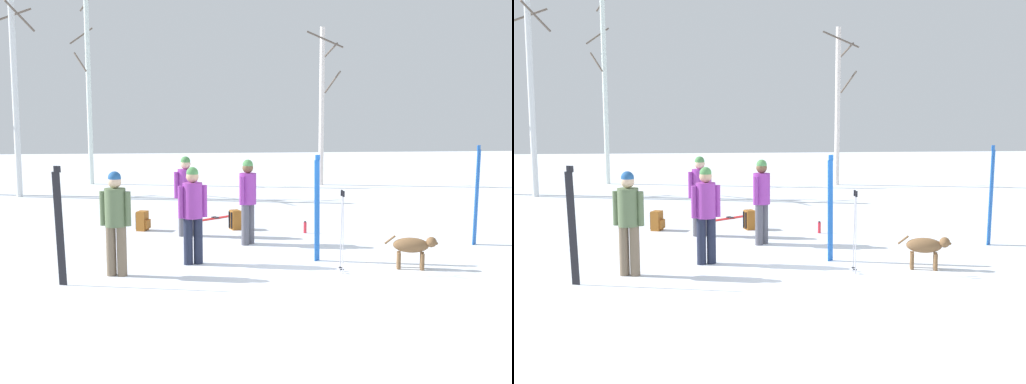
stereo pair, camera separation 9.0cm
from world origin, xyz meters
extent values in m
plane|color=white|center=(0.00, 0.00, 0.00)|extent=(60.00, 60.00, 0.00)
cylinder|color=#4C4C56|center=(-2.23, 3.20, 0.41)|extent=(0.16, 0.16, 0.82)
cylinder|color=#4C4C56|center=(-2.06, 3.26, 0.41)|extent=(0.16, 0.16, 0.82)
cylinder|color=purple|center=(-2.15, 3.23, 1.13)|extent=(0.34, 0.34, 0.62)
sphere|color=beige|center=(-2.15, 3.23, 1.55)|extent=(0.22, 0.22, 0.22)
sphere|color=#4C8C4C|center=(-2.15, 3.23, 1.61)|extent=(0.21, 0.21, 0.21)
cylinder|color=purple|center=(-2.34, 3.16, 1.11)|extent=(0.10, 0.10, 0.56)
cylinder|color=purple|center=(-1.95, 3.30, 1.11)|extent=(0.10, 0.10, 0.56)
cylinder|color=#4C4C56|center=(-0.96, 2.16, 0.41)|extent=(0.16, 0.16, 0.82)
cylinder|color=#4C4C56|center=(-0.85, 2.30, 0.41)|extent=(0.16, 0.16, 0.82)
cylinder|color=purple|center=(-0.90, 2.23, 1.13)|extent=(0.34, 0.34, 0.62)
sphere|color=brown|center=(-0.90, 2.23, 1.55)|extent=(0.22, 0.22, 0.22)
sphere|color=#4C8C4C|center=(-0.90, 2.23, 1.61)|extent=(0.21, 0.21, 0.21)
cylinder|color=purple|center=(-1.04, 2.06, 1.11)|extent=(0.10, 0.10, 0.56)
cylinder|color=purple|center=(-0.77, 2.39, 1.11)|extent=(0.10, 0.10, 0.56)
cylinder|color=#1E2338|center=(-1.92, 0.68, 0.41)|extent=(0.16, 0.16, 0.82)
cylinder|color=#1E2338|center=(-2.09, 0.64, 0.41)|extent=(0.16, 0.16, 0.82)
cylinder|color=purple|center=(-2.01, 0.66, 1.13)|extent=(0.34, 0.34, 0.62)
sphere|color=tan|center=(-2.01, 0.66, 1.55)|extent=(0.22, 0.22, 0.22)
sphere|color=#4C8C4C|center=(-2.01, 0.66, 1.61)|extent=(0.21, 0.21, 0.21)
cylinder|color=purple|center=(-1.80, 0.71, 1.11)|extent=(0.10, 0.10, 0.56)
cylinder|color=purple|center=(-2.21, 0.61, 1.11)|extent=(0.10, 0.10, 0.56)
cylinder|color=#72604C|center=(-3.34, 0.01, 0.41)|extent=(0.16, 0.16, 0.82)
cylinder|color=#72604C|center=(-3.16, -0.04, 0.41)|extent=(0.16, 0.16, 0.82)
cylinder|color=#566B47|center=(-3.25, -0.02, 1.13)|extent=(0.34, 0.34, 0.62)
sphere|color=beige|center=(-3.25, -0.02, 1.55)|extent=(0.22, 0.22, 0.22)
sphere|color=#265999|center=(-3.25, -0.02, 1.61)|extent=(0.21, 0.21, 0.21)
cylinder|color=#566B47|center=(-3.46, 0.03, 1.11)|extent=(0.10, 0.10, 0.56)
cylinder|color=#566B47|center=(-3.05, -0.06, 1.11)|extent=(0.10, 0.10, 0.56)
ellipsoid|color=brown|center=(1.68, -0.05, 0.41)|extent=(0.64, 0.38, 0.26)
sphere|color=brown|center=(2.00, -0.15, 0.48)|extent=(0.18, 0.18, 0.18)
ellipsoid|color=brown|center=(2.06, -0.17, 0.46)|extent=(0.11, 0.09, 0.06)
cylinder|color=brown|center=(1.34, 0.05, 0.49)|extent=(0.19, 0.09, 0.17)
cylinder|color=brown|center=(1.89, -0.04, 0.14)|extent=(0.07, 0.07, 0.28)
cylinder|color=brown|center=(1.84, -0.18, 0.14)|extent=(0.07, 0.07, 0.28)
cylinder|color=brown|center=(1.51, 0.08, 0.14)|extent=(0.07, 0.07, 0.28)
cylinder|color=brown|center=(1.47, -0.07, 0.14)|extent=(0.07, 0.07, 0.28)
cube|color=black|center=(-4.02, -0.51, 0.88)|extent=(0.13, 0.06, 1.76)
cube|color=black|center=(-4.02, -0.51, 1.80)|extent=(0.06, 0.04, 0.10)
cube|color=black|center=(-4.07, -0.49, 0.88)|extent=(0.13, 0.06, 1.76)
cube|color=black|center=(-4.07, -0.49, 1.80)|extent=(0.06, 0.04, 0.10)
cube|color=blue|center=(0.22, 0.69, 0.91)|extent=(0.09, 0.08, 1.82)
cube|color=blue|center=(0.22, 0.69, 1.86)|extent=(0.05, 0.05, 0.10)
cube|color=blue|center=(0.17, 0.65, 0.91)|extent=(0.09, 0.08, 1.82)
cube|color=blue|center=(0.17, 0.65, 1.86)|extent=(0.05, 0.05, 0.10)
cube|color=blue|center=(3.67, 1.76, 0.96)|extent=(0.10, 0.08, 1.91)
cube|color=blue|center=(3.67, 1.76, 1.95)|extent=(0.06, 0.05, 0.10)
cube|color=blue|center=(3.62, 1.73, 0.96)|extent=(0.10, 0.08, 1.91)
cube|color=blue|center=(3.62, 1.73, 1.95)|extent=(0.06, 0.05, 0.10)
cube|color=red|center=(-1.46, 5.29, 0.01)|extent=(1.55, 1.27, 0.02)
cube|color=#333338|center=(-1.42, 5.32, 0.03)|extent=(0.13, 0.12, 0.03)
cube|color=red|center=(-1.52, 5.36, 0.01)|extent=(1.55, 1.27, 0.02)
cube|color=#333338|center=(-1.48, 5.40, 0.03)|extent=(0.13, 0.12, 0.03)
cylinder|color=#B2B2BC|center=(0.44, -0.13, 0.64)|extent=(0.02, 0.10, 1.28)
cylinder|color=black|center=(0.44, -0.13, 1.33)|extent=(0.04, 0.04, 0.10)
cylinder|color=black|center=(0.44, -0.13, 0.07)|extent=(0.07, 0.07, 0.01)
cylinder|color=#B2B2BC|center=(0.44, -0.26, 0.64)|extent=(0.02, 0.10, 1.28)
cylinder|color=black|center=(0.44, -0.26, 1.33)|extent=(0.04, 0.04, 0.10)
cylinder|color=black|center=(0.44, -0.26, 0.07)|extent=(0.07, 0.07, 0.01)
cube|color=#99591E|center=(-1.05, 3.87, 0.22)|extent=(0.27, 0.31, 0.44)
cube|color=#99591E|center=(-0.93, 3.90, 0.15)|extent=(0.12, 0.20, 0.20)
cube|color=black|center=(-1.14, 3.76, 0.22)|extent=(0.03, 0.04, 0.37)
cube|color=black|center=(-1.18, 3.90, 0.22)|extent=(0.03, 0.04, 0.37)
cube|color=#99591E|center=(-3.13, 3.94, 0.22)|extent=(0.28, 0.31, 0.44)
cube|color=#99591E|center=(-3.01, 3.89, 0.15)|extent=(0.12, 0.20, 0.20)
cube|color=black|center=(-3.27, 3.91, 0.22)|extent=(0.04, 0.04, 0.37)
cube|color=black|center=(-3.22, 4.05, 0.22)|extent=(0.04, 0.04, 0.37)
cylinder|color=red|center=(0.45, 3.27, 0.12)|extent=(0.07, 0.07, 0.24)
cylinder|color=black|center=(0.45, 3.27, 0.25)|extent=(0.04, 0.04, 0.02)
cylinder|color=silver|center=(-7.38, 10.03, 3.53)|extent=(0.19, 0.19, 7.05)
cylinder|color=brown|center=(-7.05, 9.71, 5.47)|extent=(0.73, 0.74, 0.84)
cylinder|color=brown|center=(-7.46, 10.56, 5.62)|extent=(1.09, 0.23, 0.47)
cylinder|color=silver|center=(-5.67, 13.35, 3.44)|extent=(0.17, 0.17, 6.87)
cylinder|color=brown|center=(-5.90, 13.11, 4.39)|extent=(0.54, 0.54, 0.71)
cylinder|color=brown|center=(-5.93, 13.70, 5.36)|extent=(0.78, 0.59, 0.67)
cylinder|color=silver|center=(2.64, 12.28, 2.80)|extent=(0.18, 0.18, 5.60)
cylinder|color=brown|center=(2.97, 12.46, 4.80)|extent=(0.42, 0.71, 0.52)
cylinder|color=brown|center=(3.06, 12.46, 3.69)|extent=(0.43, 0.90, 0.77)
cylinder|color=brown|center=(2.60, 11.66, 5.10)|extent=(1.28, 0.14, 0.59)
camera|label=1|loc=(-2.02, -10.36, 2.69)|focal=44.75mm
camera|label=2|loc=(-1.93, -10.37, 2.69)|focal=44.75mm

